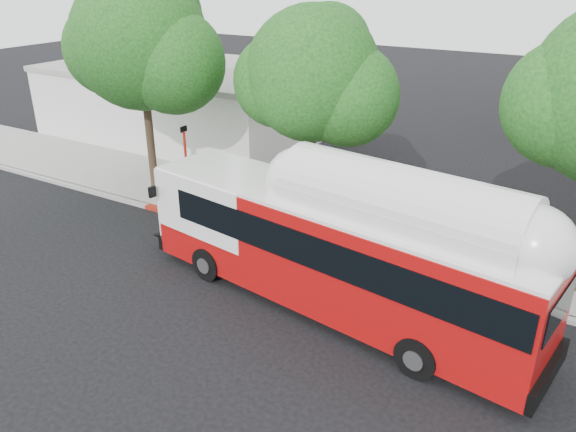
{
  "coord_description": "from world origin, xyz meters",
  "views": [
    {
      "loc": [
        8.84,
        -12.48,
        9.81
      ],
      "look_at": [
        -0.29,
        3.0,
        1.72
      ],
      "focal_mm": 35.0,
      "sensor_mm": 36.0,
      "label": 1
    }
  ],
  "objects": [
    {
      "name": "ground",
      "position": [
        0.0,
        0.0,
        0.0
      ],
      "size": [
        120.0,
        120.0,
        0.0
      ],
      "primitive_type": "plane",
      "color": "black",
      "rests_on": "ground"
    },
    {
      "name": "sidewalk",
      "position": [
        0.0,
        6.5,
        0.07
      ],
      "size": [
        60.0,
        5.0,
        0.15
      ],
      "primitive_type": "cube",
      "color": "gray",
      "rests_on": "ground"
    },
    {
      "name": "curb_strip",
      "position": [
        0.0,
        3.9,
        0.07
      ],
      "size": [
        60.0,
        0.3,
        0.15
      ],
      "primitive_type": "cube",
      "color": "gray",
      "rests_on": "ground"
    },
    {
      "name": "red_curb_segment",
      "position": [
        -3.0,
        3.9,
        0.08
      ],
      "size": [
        10.0,
        0.32,
        0.16
      ],
      "primitive_type": "cube",
      "color": "maroon",
      "rests_on": "ground"
    },
    {
      "name": "street_tree_left",
      "position": [
        -8.53,
        5.56,
        6.6
      ],
      "size": [
        6.67,
        5.8,
        9.74
      ],
      "color": "#2D2116",
      "rests_on": "ground"
    },
    {
      "name": "street_tree_mid",
      "position": [
        -0.59,
        6.06,
        5.91
      ],
      "size": [
        5.75,
        5.0,
        8.62
      ],
      "color": "#2D2116",
      "rests_on": "ground"
    },
    {
      "name": "low_commercial_bldg",
      "position": [
        -14.0,
        14.0,
        2.15
      ],
      "size": [
        16.2,
        10.2,
        4.25
      ],
      "color": "silver",
      "rests_on": "ground"
    },
    {
      "name": "transit_bus",
      "position": [
        2.49,
        1.03,
        1.9
      ],
      "size": [
        13.99,
        4.69,
        4.07
      ],
      "rotation": [
        0.0,
        0.0,
        -0.15
      ],
      "color": "#A40B0B",
      "rests_on": "ground"
    },
    {
      "name": "signal_pole",
      "position": [
        -5.83,
        4.19,
        2.01
      ],
      "size": [
        0.11,
        0.37,
        3.91
      ],
      "color": "red",
      "rests_on": "ground"
    }
  ]
}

